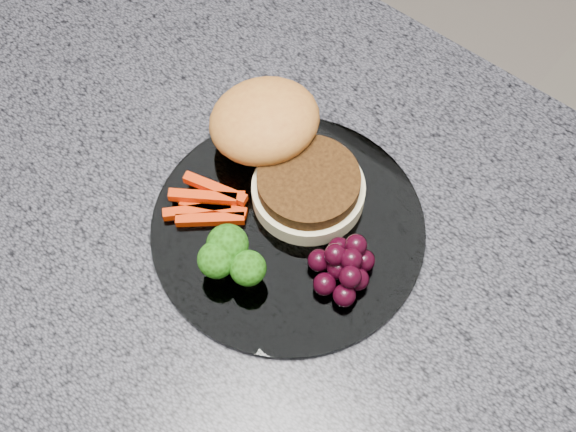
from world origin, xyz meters
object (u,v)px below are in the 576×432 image
Objects in this scene: plate at (288,228)px; burger at (280,147)px; island_cabinet at (247,354)px; grape_bunch at (343,267)px.

plate is 1.30× the size of burger.
island_cabinet is 19.09× the size of grape_bunch.
grape_bunch reaches higher than plate.
burger is 0.14m from grape_bunch.
plate is 4.14× the size of grape_bunch.
grape_bunch reaches higher than island_cabinet.
plate is at bearing 2.31° from island_cabinet.
plate reaches higher than island_cabinet.
island_cabinet is 5.99× the size of burger.
grape_bunch is (0.12, -0.06, -0.01)m from burger.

